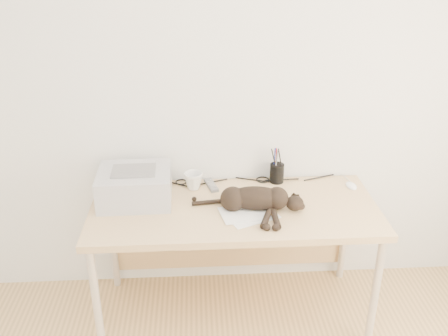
{
  "coord_description": "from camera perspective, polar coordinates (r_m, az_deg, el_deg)",
  "views": [
    {
      "loc": [
        -0.2,
        -1.02,
        2.12
      ],
      "look_at": [
        -0.06,
        1.34,
        1.0
      ],
      "focal_mm": 40.0,
      "sensor_mm": 36.0,
      "label": 1
    }
  ],
  "objects": [
    {
      "name": "wall_back",
      "position": [
        2.89,
        0.72,
        8.84
      ],
      "size": [
        3.5,
        0.0,
        3.5
      ],
      "primitive_type": "plane",
      "rotation": [
        1.57,
        0.0,
        0.0
      ],
      "color": "silver",
      "rests_on": "floor"
    },
    {
      "name": "desk",
      "position": [
        2.93,
        1.03,
        -5.86
      ],
      "size": [
        1.6,
        0.7,
        0.74
      ],
      "color": "#D6BB7D",
      "rests_on": "floor"
    },
    {
      "name": "printer",
      "position": [
        2.85,
        -10.14,
        -2.0
      ],
      "size": [
        0.41,
        0.35,
        0.19
      ],
      "color": "#ADAEB2",
      "rests_on": "desk"
    },
    {
      "name": "papers",
      "position": [
        2.71,
        2.79,
        -5.28
      ],
      "size": [
        0.34,
        0.28,
        0.01
      ],
      "color": "white",
      "rests_on": "desk"
    },
    {
      "name": "cat",
      "position": [
        2.73,
        3.34,
        -3.64
      ],
      "size": [
        0.61,
        0.32,
        0.14
      ],
      "rotation": [
        0.0,
        0.0,
        -0.13
      ],
      "color": "black",
      "rests_on": "desk"
    },
    {
      "name": "mug",
      "position": [
        2.96,
        -3.51,
        -1.47
      ],
      "size": [
        0.16,
        0.16,
        0.1
      ],
      "primitive_type": "imported",
      "rotation": [
        0.0,
        0.0,
        0.83
      ],
      "color": "white",
      "rests_on": "desk"
    },
    {
      "name": "pen_cup",
      "position": [
        3.04,
        6.06,
        -0.54
      ],
      "size": [
        0.09,
        0.09,
        0.22
      ],
      "color": "black",
      "rests_on": "desk"
    },
    {
      "name": "remote_grey",
      "position": [
        2.99,
        -1.47,
        -1.97
      ],
      "size": [
        0.09,
        0.17,
        0.02
      ],
      "primitive_type": "cube",
      "rotation": [
        0.0,
        0.0,
        0.26
      ],
      "color": "slate",
      "rests_on": "desk"
    },
    {
      "name": "remote_black",
      "position": [
        2.86,
        2.4,
        -3.31
      ],
      "size": [
        0.15,
        0.17,
        0.02
      ],
      "primitive_type": "cube",
      "rotation": [
        0.0,
        0.0,
        -0.64
      ],
      "color": "black",
      "rests_on": "desk"
    },
    {
      "name": "mouse",
      "position": [
        3.08,
        14.36,
        -1.8
      ],
      "size": [
        0.07,
        0.11,
        0.03
      ],
      "primitive_type": "ellipsoid",
      "rotation": [
        0.0,
        0.0,
        0.1
      ],
      "color": "white",
      "rests_on": "desk"
    },
    {
      "name": "cable_tangle",
      "position": [
        3.05,
        0.73,
        -1.45
      ],
      "size": [
        1.36,
        0.09,
        0.01
      ],
      "primitive_type": null,
      "color": "black",
      "rests_on": "desk"
    }
  ]
}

